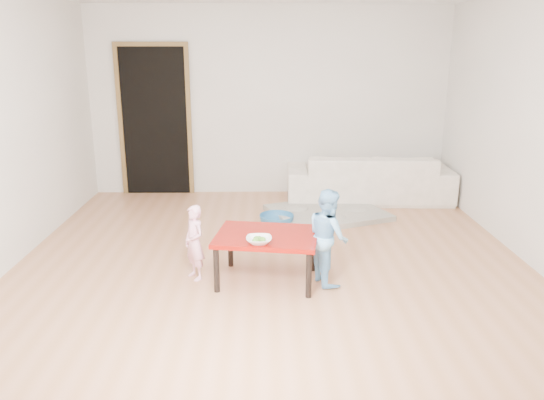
{
  "coord_description": "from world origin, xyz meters",
  "views": [
    {
      "loc": [
        -0.08,
        -5.0,
        2.04
      ],
      "look_at": [
        0.0,
        -0.2,
        0.65
      ],
      "focal_mm": 35.0,
      "sensor_mm": 36.0,
      "label": 1
    }
  ],
  "objects_px": {
    "sofa": "(368,177)",
    "basin": "(277,220)",
    "child_pink": "(194,243)",
    "red_table": "(267,258)",
    "bowl": "(259,240)",
    "child_blue": "(328,236)"
  },
  "relations": [
    {
      "from": "child_blue",
      "to": "basin",
      "type": "relative_size",
      "value": 2.1
    },
    {
      "from": "sofa",
      "to": "basin",
      "type": "relative_size",
      "value": 5.41
    },
    {
      "from": "sofa",
      "to": "bowl",
      "type": "xyz_separation_m",
      "value": [
        -1.48,
        -2.86,
        0.15
      ]
    },
    {
      "from": "red_table",
      "to": "child_blue",
      "type": "height_order",
      "value": "child_blue"
    },
    {
      "from": "child_blue",
      "to": "sofa",
      "type": "bearing_deg",
      "value": -34.71
    },
    {
      "from": "red_table",
      "to": "child_pink",
      "type": "relative_size",
      "value": 1.29
    },
    {
      "from": "sofa",
      "to": "basin",
      "type": "distance_m",
      "value": 1.7
    },
    {
      "from": "red_table",
      "to": "child_pink",
      "type": "xyz_separation_m",
      "value": [
        -0.65,
        0.07,
        0.12
      ]
    },
    {
      "from": "bowl",
      "to": "basin",
      "type": "distance_m",
      "value": 1.83
    },
    {
      "from": "red_table",
      "to": "basin",
      "type": "height_order",
      "value": "red_table"
    },
    {
      "from": "red_table",
      "to": "child_blue",
      "type": "xyz_separation_m",
      "value": [
        0.54,
        -0.02,
        0.21
      ]
    },
    {
      "from": "bowl",
      "to": "basin",
      "type": "relative_size",
      "value": 0.53
    },
    {
      "from": "red_table",
      "to": "bowl",
      "type": "height_order",
      "value": "bowl"
    },
    {
      "from": "sofa",
      "to": "red_table",
      "type": "bearing_deg",
      "value": 63.7
    },
    {
      "from": "sofa",
      "to": "child_pink",
      "type": "xyz_separation_m",
      "value": [
        -2.07,
        -2.57,
        0.02
      ]
    },
    {
      "from": "sofa",
      "to": "basin",
      "type": "height_order",
      "value": "sofa"
    },
    {
      "from": "sofa",
      "to": "bowl",
      "type": "bearing_deg",
      "value": 64.49
    },
    {
      "from": "child_pink",
      "to": "bowl",
      "type": "bearing_deg",
      "value": 27.56
    },
    {
      "from": "child_pink",
      "to": "child_blue",
      "type": "distance_m",
      "value": 1.2
    },
    {
      "from": "child_pink",
      "to": "red_table",
      "type": "bearing_deg",
      "value": 48.01
    },
    {
      "from": "red_table",
      "to": "child_blue",
      "type": "bearing_deg",
      "value": -2.31
    },
    {
      "from": "basin",
      "to": "child_blue",
      "type": "bearing_deg",
      "value": -75.2
    }
  ]
}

